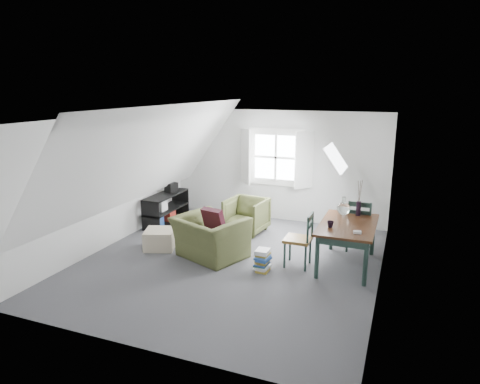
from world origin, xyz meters
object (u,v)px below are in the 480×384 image
at_px(dining_chair_far, 359,224).
at_px(armchair_near, 211,257).
at_px(armchair_far, 246,232).
at_px(media_shelf, 165,210).
at_px(magazine_stack, 263,260).
at_px(dining_chair_near, 300,239).
at_px(dining_table, 348,229).
at_px(ottoman, 160,239).

bearing_deg(dining_chair_far, armchair_near, 9.85).
relative_size(armchair_far, dining_chair_far, 0.81).
bearing_deg(media_shelf, dining_chair_far, -3.75).
bearing_deg(magazine_stack, armchair_far, 118.37).
height_order(dining_chair_far, magazine_stack, dining_chair_far).
distance_m(dining_chair_near, magazine_stack, 0.75).
relative_size(dining_chair_far, magazine_stack, 2.68).
bearing_deg(dining_chair_far, dining_table, 63.58).
bearing_deg(magazine_stack, dining_table, 29.94).
relative_size(armchair_near, dining_chair_near, 1.23).
height_order(dining_chair_near, magazine_stack, dining_chair_near).
bearing_deg(dining_chair_near, media_shelf, -129.47).
distance_m(media_shelf, magazine_stack, 3.27).
bearing_deg(armchair_near, armchair_far, -72.95).
relative_size(dining_table, media_shelf, 1.15).
relative_size(armchair_near, dining_chair_far, 1.17).
bearing_deg(armchair_far, media_shelf, -169.06).
height_order(armchair_far, dining_chair_near, dining_chair_near).
xyz_separation_m(armchair_far, magazine_stack, (0.95, -1.75, 0.19)).
bearing_deg(media_shelf, armchair_near, -40.78).
height_order(armchair_near, magazine_stack, armchair_near).
distance_m(dining_chair_far, dining_chair_near, 1.40).
bearing_deg(armchair_far, dining_table, -17.74).
distance_m(dining_table, dining_chair_far, 0.82).
xyz_separation_m(ottoman, dining_chair_near, (2.68, 0.15, 0.31)).
height_order(dining_chair_far, media_shelf, dining_chair_far).
bearing_deg(dining_table, ottoman, -170.32).
relative_size(armchair_far, dining_chair_near, 0.85).
distance_m(armchair_near, dining_chair_near, 1.68).
xyz_separation_m(ottoman, dining_table, (3.42, 0.46, 0.48)).
height_order(armchair_far, ottoman, armchair_far).
relative_size(armchair_near, ottoman, 2.12).
distance_m(armchair_near, armchair_far, 1.53).
xyz_separation_m(armchair_far, dining_chair_far, (2.33, -0.23, 0.52)).
bearing_deg(armchair_far, ottoman, -122.06).
relative_size(ottoman, magazine_stack, 1.47).
bearing_deg(armchair_near, ottoman, 18.74).
relative_size(dining_table, dining_chair_far, 1.53).
height_order(dining_table, dining_chair_far, dining_chair_far).
xyz_separation_m(armchair_far, dining_table, (2.22, -1.02, 0.66)).
bearing_deg(ottoman, magazine_stack, -7.32).
height_order(ottoman, dining_table, dining_table).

